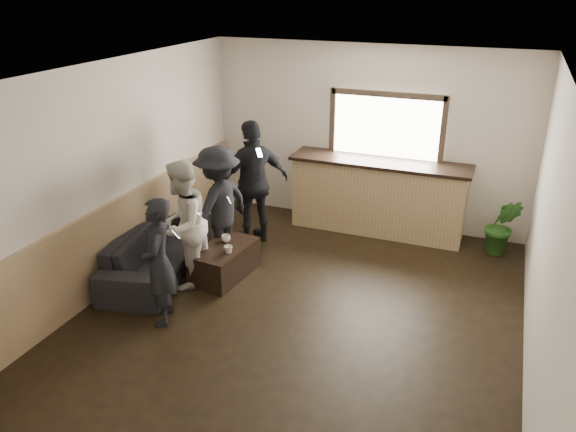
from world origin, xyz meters
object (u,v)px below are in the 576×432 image
at_px(cup_a, 226,238).
at_px(person_b, 182,225).
at_px(bar_counter, 378,192).
at_px(coffee_table, 225,261).
at_px(person_d, 254,183).
at_px(sofa, 157,250).
at_px(cup_b, 228,249).
at_px(potted_plant, 502,226).
at_px(person_a, 159,262).
at_px(person_c, 218,206).

distance_m(cup_a, person_b, 0.71).
bearing_deg(bar_counter, person_b, -126.82).
height_order(bar_counter, cup_a, bar_counter).
xyz_separation_m(coffee_table, person_d, (-0.08, 1.13, 0.71)).
bearing_deg(sofa, person_b, -118.71).
distance_m(sofa, cup_b, 1.06).
distance_m(coffee_table, person_d, 1.34).
bearing_deg(cup_b, potted_plant, 33.94).
distance_m(sofa, coffee_table, 0.94).
bearing_deg(person_b, sofa, -113.33).
distance_m(cup_b, person_a, 1.14).
relative_size(coffee_table, cup_a, 8.05).
distance_m(coffee_table, person_b, 0.81).
height_order(sofa, person_d, person_d).
distance_m(bar_counter, sofa, 3.43).
relative_size(sofa, cup_b, 20.33).
xyz_separation_m(bar_counter, potted_plant, (1.84, -0.15, -0.21)).
distance_m(cup_b, person_d, 1.36).
xyz_separation_m(sofa, potted_plant, (4.27, 2.25, 0.11)).
distance_m(person_b, person_d, 1.52).
distance_m(bar_counter, person_d, 1.95).
relative_size(bar_counter, person_d, 1.46).
bearing_deg(person_c, bar_counter, 149.45).
bearing_deg(bar_counter, coffee_table, -124.92).
relative_size(cup_b, person_d, 0.06).
xyz_separation_m(potted_plant, person_c, (-3.63, -1.67, 0.40)).
bearing_deg(person_c, potted_plant, 128.75).
bearing_deg(coffee_table, cup_a, 109.07).
bearing_deg(potted_plant, person_a, -137.57).
relative_size(sofa, coffee_table, 2.24).
height_order(potted_plant, person_a, person_a).
distance_m(coffee_table, person_a, 1.33).
bearing_deg(person_a, person_b, 167.97).
bearing_deg(person_b, bar_counter, 136.15).
bearing_deg(coffee_table, person_b, -136.56).
xyz_separation_m(bar_counter, cup_a, (-1.58, -2.04, -0.17)).
bearing_deg(person_a, coffee_table, 145.92).
height_order(coffee_table, person_a, person_a).
relative_size(coffee_table, potted_plant, 1.12).
bearing_deg(person_c, cup_a, 57.89).
bearing_deg(cup_a, person_c, 133.88).
height_order(sofa, person_a, person_a).
relative_size(person_c, person_d, 0.90).
height_order(coffee_table, person_b, person_b).
xyz_separation_m(cup_a, potted_plant, (3.42, 1.89, -0.04)).
bearing_deg(potted_plant, person_d, -165.20).
xyz_separation_m(cup_b, person_d, (-0.22, 1.26, 0.45)).
height_order(person_a, person_b, person_b).
height_order(cup_a, cup_b, cup_b).
height_order(potted_plant, person_b, person_b).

